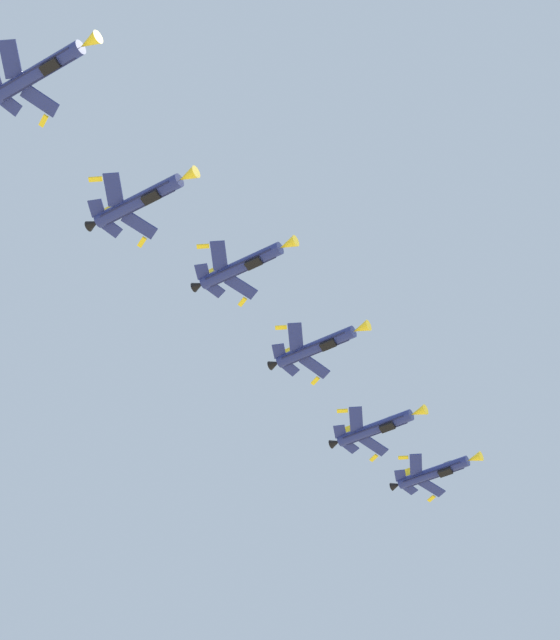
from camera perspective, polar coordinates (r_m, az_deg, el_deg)
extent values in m
cylinder|color=navy|center=(190.60, 7.36, -7.26)|extent=(11.53, 6.79, 1.70)
cube|color=#141947|center=(190.25, 7.36, -7.35)|extent=(9.72, 5.77, 0.80)
cone|color=yellow|center=(188.26, 9.30, -6.56)|extent=(2.84, 2.46, 1.56)
cone|color=black|center=(193.03, 5.58, -7.89)|extent=(2.03, 1.92, 1.36)
ellipsoid|color=#192333|center=(190.19, 8.08, -6.88)|extent=(3.48, 2.64, 1.37)
cube|color=black|center=(189.26, 7.93, -7.21)|extent=(2.55, 2.13, 1.12)
cube|color=navy|center=(192.63, 7.27, -7.96)|extent=(4.42, 3.93, 1.41)
cube|color=yellow|center=(194.23, 7.27, -8.48)|extent=(1.43, 1.65, 0.39)
cube|color=navy|center=(189.67, 6.53, -6.90)|extent=(2.04, 4.14, 1.41)
cube|color=yellow|center=(188.91, 5.93, -6.58)|extent=(1.62, 0.66, 0.39)
cube|color=navy|center=(193.28, 6.23, -8.04)|extent=(2.74, 2.70, 0.79)
cube|color=navy|center=(191.56, 5.79, -7.43)|extent=(1.85, 2.27, 0.79)
cube|color=yellow|center=(193.65, 6.13, -7.35)|extent=(2.75, 1.99, 2.55)
cylinder|color=navy|center=(174.69, 4.58, -5.19)|extent=(11.53, 6.79, 1.70)
cube|color=#141947|center=(174.32, 4.56, -5.28)|extent=(9.71, 5.77, 0.86)
cone|color=yellow|center=(172.13, 6.65, -4.41)|extent=(2.84, 2.46, 1.56)
cone|color=black|center=(177.33, 2.68, -5.89)|extent=(2.03, 1.92, 1.36)
ellipsoid|color=#192333|center=(174.22, 5.36, -4.78)|extent=(3.49, 2.67, 1.40)
cube|color=black|center=(173.25, 5.17, -5.11)|extent=(2.55, 2.15, 1.16)
cube|color=navy|center=(176.54, 4.50, -6.00)|extent=(4.37, 3.90, 1.59)
cube|color=yellow|center=(178.02, 4.52, -6.61)|extent=(1.43, 1.65, 0.41)
cube|color=navy|center=(174.03, 3.67, -4.76)|extent=(2.04, 4.09, 1.59)
cube|color=yellow|center=(173.48, 3.01, -4.37)|extent=(1.62, 0.66, 0.41)
cube|color=navy|center=(177.40, 3.38, -6.08)|extent=(2.72, 2.69, 0.89)
cube|color=navy|center=(175.94, 2.89, -5.36)|extent=(1.85, 2.24, 0.89)
cube|color=yellow|center=(177.96, 3.30, -5.34)|extent=(2.80, 2.09, 2.52)
cylinder|color=navy|center=(163.01, 1.73, -1.30)|extent=(11.53, 6.79, 1.70)
cube|color=#141947|center=(162.62, 1.70, -1.38)|extent=(9.71, 5.76, 0.91)
cone|color=yellow|center=(160.32, 3.90, -0.40)|extent=(2.84, 2.46, 1.56)
cone|color=black|center=(165.79, -0.25, -2.11)|extent=(2.03, 1.92, 1.36)
ellipsoid|color=#192333|center=(162.53, 2.56, -0.86)|extent=(3.50, 2.69, 1.43)
cube|color=black|center=(161.49, 2.33, -1.18)|extent=(2.56, 2.16, 1.19)
cube|color=navy|center=(164.61, 1.67, -2.23)|extent=(4.33, 3.87, 1.75)
cube|color=yellow|center=(165.88, 1.70, -2.93)|extent=(1.43, 1.65, 0.43)
cube|color=navy|center=(162.67, 0.75, -0.80)|extent=(2.04, 4.03, 1.75)
cube|color=yellow|center=(162.39, 0.05, -0.36)|extent=(1.62, 0.66, 0.43)
cube|color=navy|center=(165.66, 0.49, -2.33)|extent=(2.70, 2.67, 0.97)
cube|color=navy|center=(164.53, -0.04, -1.50)|extent=(1.84, 2.21, 0.97)
cube|color=yellow|center=(166.47, 0.44, -1.56)|extent=(2.84, 2.18, 2.49)
cylinder|color=navy|center=(152.64, -1.88, 2.61)|extent=(11.53, 6.79, 1.70)
cube|color=#141947|center=(152.26, -1.91, 2.52)|extent=(9.72, 5.77, 0.81)
cone|color=yellow|center=(149.76, 0.38, 3.64)|extent=(2.84, 2.46, 1.56)
cone|color=black|center=(155.62, -3.92, 1.67)|extent=(2.03, 1.92, 1.36)
ellipsoid|color=#192333|center=(152.08, -1.01, 3.11)|extent=(3.48, 2.64, 1.37)
cube|color=black|center=(151.07, -1.26, 2.76)|extent=(2.55, 2.13, 1.13)
cube|color=navy|center=(154.26, -1.89, 1.61)|extent=(4.41, 3.93, 1.42)
cube|color=yellow|center=(155.53, -1.81, 0.87)|extent=(1.43, 1.65, 0.39)
cube|color=navy|center=(152.39, -2.94, 3.10)|extent=(2.04, 4.14, 1.42)
cube|color=yellow|center=(152.18, -3.71, 3.55)|extent=(1.62, 0.66, 0.39)
cube|color=navy|center=(155.41, -3.12, 1.47)|extent=(2.74, 2.70, 0.80)
cube|color=navy|center=(154.33, -3.74, 2.33)|extent=(1.85, 2.26, 0.80)
cube|color=yellow|center=(156.22, -3.20, 2.29)|extent=(2.76, 2.00, 2.54)
cylinder|color=navy|center=(139.89, -6.81, 5.68)|extent=(11.53, 6.79, 1.70)
cube|color=#141947|center=(139.49, -6.86, 5.59)|extent=(9.72, 5.77, 0.80)
cone|color=yellow|center=(136.67, -4.44, 6.90)|extent=(2.84, 2.46, 1.56)
cone|color=black|center=(143.18, -8.93, 4.58)|extent=(2.03, 1.92, 1.36)
ellipsoid|color=#192333|center=(139.20, -5.89, 6.25)|extent=(3.48, 2.64, 1.37)
cube|color=black|center=(138.20, -6.19, 5.89)|extent=(2.55, 2.13, 1.12)
cube|color=navy|center=(141.36, -6.76, 4.56)|extent=(4.42, 3.93, 1.41)
cube|color=yellow|center=(142.51, -6.63, 3.73)|extent=(1.43, 1.65, 0.39)
cube|color=navy|center=(139.94, -7.98, 6.21)|extent=(2.04, 4.14, 1.41)
cube|color=yellow|center=(139.97, -8.83, 6.69)|extent=(1.62, 0.66, 0.39)
cube|color=navy|center=(142.77, -8.07, 4.37)|extent=(2.74, 2.70, 0.79)
cube|color=navy|center=(141.95, -8.78, 5.32)|extent=(1.85, 2.27, 0.79)
cube|color=yellow|center=(143.70, -8.13, 5.25)|extent=(2.75, 1.99, 2.55)
cylinder|color=navy|center=(131.91, -11.54, 11.55)|extent=(11.53, 6.79, 1.70)
cube|color=#141947|center=(131.50, -11.61, 11.47)|extent=(9.71, 5.77, 0.85)
cone|color=yellow|center=(128.57, -9.12, 13.02)|extent=(2.84, 2.46, 1.56)
ellipsoid|color=#192333|center=(131.20, -10.57, 12.19)|extent=(3.49, 2.66, 1.40)
cube|color=black|center=(130.17, -10.94, 11.86)|extent=(2.55, 2.14, 1.15)
cube|color=navy|center=(133.00, -11.44, 10.28)|extent=(4.38, 3.91, 1.55)
cube|color=yellow|center=(133.86, -11.27, 9.35)|extent=(1.43, 1.65, 0.41)
cube|color=navy|center=(132.41, -12.79, 12.09)|extent=(2.04, 4.10, 1.55)
cube|color=navy|center=(134.65, -12.78, 10.01)|extent=(2.72, 2.69, 0.86)
cube|color=yellow|center=(135.86, -12.80, 10.88)|extent=(2.79, 2.07, 2.52)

